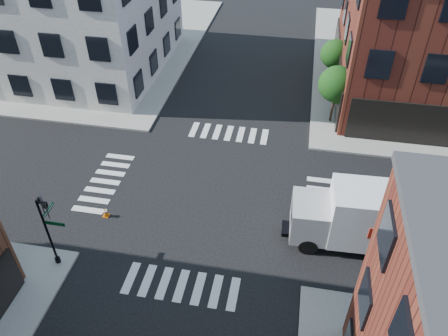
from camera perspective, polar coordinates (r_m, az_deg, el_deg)
name	(u,v)px	position (r m, az deg, el deg)	size (l,w,h in m)	color
ground	(210,195)	(27.64, -1.88, -3.50)	(120.00, 120.00, 0.00)	black
sidewalk_nw	(58,40)	(51.70, -20.83, 15.39)	(30.00, 30.00, 0.15)	gray
building_nw	(38,5)	(44.93, -23.11, 19.01)	(22.00, 16.00, 11.00)	#BAB6AA
tree_near	(337,86)	(33.77, 14.55, 10.34)	(2.69, 2.69, 4.49)	black
tree_far	(335,56)	(39.29, 14.34, 14.04)	(2.43, 2.43, 4.07)	black
signal_pole	(48,225)	(23.48, -21.99, -6.88)	(1.29, 1.24, 4.60)	black
box_truck	(373,219)	(24.63, 18.88, -6.27)	(8.53, 2.87, 3.81)	silver
traffic_cone	(105,212)	(26.97, -15.23, -5.60)	(0.37, 0.37, 0.65)	#D95F09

